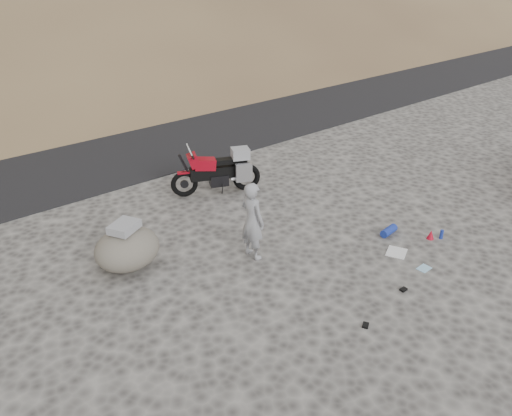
{
  "coord_description": "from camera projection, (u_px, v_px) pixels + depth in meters",
  "views": [
    {
      "loc": [
        -6.65,
        -6.02,
        5.64
      ],
      "look_at": [
        -1.03,
        0.9,
        1.0
      ],
      "focal_mm": 35.0,
      "sensor_mm": 36.0,
      "label": 1
    }
  ],
  "objects": [
    {
      "name": "ground",
      "position": [
        321.0,
        251.0,
        10.47
      ],
      "size": [
        140.0,
        140.0,
        0.0
      ],
      "primitive_type": "plane",
      "color": "#3F3C3A",
      "rests_on": "ground"
    },
    {
      "name": "road",
      "position": [
        127.0,
        139.0,
        16.67
      ],
      "size": [
        120.0,
        7.0,
        0.05
      ],
      "primitive_type": "cube",
      "color": "black",
      "rests_on": "ground"
    },
    {
      "name": "motorcycle",
      "position": [
        220.0,
        171.0,
        12.74
      ],
      "size": [
        2.2,
        1.21,
        1.39
      ],
      "rotation": [
        0.0,
        0.0,
        -0.42
      ],
      "color": "black",
      "rests_on": "ground"
    },
    {
      "name": "man",
      "position": [
        253.0,
        255.0,
        10.33
      ],
      "size": [
        0.42,
        0.62,
        1.65
      ],
      "primitive_type": "imported",
      "rotation": [
        0.0,
        0.0,
        1.62
      ],
      "color": "#939398",
      "rests_on": "ground"
    },
    {
      "name": "boulder",
      "position": [
        127.0,
        248.0,
        9.76
      ],
      "size": [
        1.55,
        1.42,
        1.02
      ],
      "rotation": [
        0.0,
        0.0,
        0.29
      ],
      "color": "#5E5851",
      "rests_on": "ground"
    },
    {
      "name": "gear_white_cloth",
      "position": [
        396.0,
        252.0,
        10.43
      ],
      "size": [
        0.56,
        0.54,
        0.01
      ],
      "primitive_type": "cube",
      "rotation": [
        0.0,
        0.0,
        0.45
      ],
      "color": "white",
      "rests_on": "ground"
    },
    {
      "name": "gear_blue_mat",
      "position": [
        389.0,
        231.0,
        11.05
      ],
      "size": [
        0.47,
        0.24,
        0.18
      ],
      "primitive_type": "cylinder",
      "rotation": [
        0.0,
        1.57,
        0.13
      ],
      "color": "#192F9A",
      "rests_on": "ground"
    },
    {
      "name": "gear_bottle",
      "position": [
        442.0,
        234.0,
        10.89
      ],
      "size": [
        0.09,
        0.09,
        0.21
      ],
      "primitive_type": "cylinder",
      "rotation": [
        0.0,
        0.0,
        -0.24
      ],
      "color": "#192F9A",
      "rests_on": "ground"
    },
    {
      "name": "gear_funnel",
      "position": [
        431.0,
        235.0,
        10.88
      ],
      "size": [
        0.21,
        0.21,
        0.21
      ],
      "primitive_type": "cone",
      "rotation": [
        0.0,
        0.0,
        0.4
      ],
      "color": "red",
      "rests_on": "ground"
    },
    {
      "name": "gear_glove_a",
      "position": [
        403.0,
        289.0,
        9.27
      ],
      "size": [
        0.14,
        0.1,
        0.04
      ],
      "primitive_type": "cube",
      "rotation": [
        0.0,
        0.0,
        -0.03
      ],
      "color": "black",
      "rests_on": "ground"
    },
    {
      "name": "gear_glove_b",
      "position": [
        366.0,
        325.0,
        8.38
      ],
      "size": [
        0.16,
        0.15,
        0.04
      ],
      "primitive_type": "cube",
      "rotation": [
        0.0,
        0.0,
        0.53
      ],
      "color": "black",
      "rests_on": "ground"
    },
    {
      "name": "gear_blue_cloth",
      "position": [
        424.0,
        268.0,
        9.91
      ],
      "size": [
        0.28,
        0.21,
        0.01
      ],
      "primitive_type": "cube",
      "rotation": [
        0.0,
        0.0,
        0.03
      ],
      "color": "#99CDED",
      "rests_on": "ground"
    }
  ]
}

